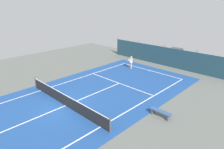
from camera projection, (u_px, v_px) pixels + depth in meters
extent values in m
plane|color=slate|center=(66.00, 106.00, 15.83)|extent=(36.00, 36.00, 0.00)
cube|color=#1E478C|center=(66.00, 106.00, 15.83)|extent=(11.02, 26.60, 0.01)
cube|color=white|center=(150.00, 71.00, 23.84)|extent=(8.22, 0.10, 0.01)
cube|color=white|center=(41.00, 90.00, 18.51)|extent=(0.10, 23.80, 0.01)
cube|color=white|center=(101.00, 127.00, 13.15)|extent=(0.10, 23.80, 0.01)
cube|color=white|center=(119.00, 83.00, 20.14)|extent=(8.22, 0.10, 0.01)
cube|color=white|center=(66.00, 106.00, 15.83)|extent=(0.10, 12.80, 0.01)
cube|color=white|center=(149.00, 71.00, 23.74)|extent=(0.10, 0.30, 0.01)
cube|color=black|center=(65.00, 100.00, 15.67)|extent=(9.92, 0.03, 0.95)
cube|color=white|center=(65.00, 95.00, 15.49)|extent=(9.92, 0.04, 0.05)
cylinder|color=#47474C|center=(36.00, 83.00, 18.91)|extent=(0.10, 0.10, 1.10)
cylinder|color=#47474C|center=(110.00, 125.00, 12.37)|extent=(0.10, 0.10, 1.10)
cube|color=#1E3D4C|center=(164.00, 56.00, 25.47)|extent=(16.22, 0.06, 2.40)
cylinder|color=#595B60|center=(118.00, 46.00, 30.75)|extent=(0.08, 0.08, 2.70)
cylinder|color=#595B60|center=(139.00, 50.00, 28.10)|extent=(0.08, 0.08, 2.70)
cylinder|color=#595B60|center=(164.00, 55.00, 25.45)|extent=(0.08, 0.08, 2.70)
cylinder|color=#595B60|center=(195.00, 61.00, 22.81)|extent=(0.08, 0.08, 2.70)
cube|color=#234C1E|center=(166.00, 60.00, 26.10)|extent=(14.60, 0.70, 1.10)
cylinder|color=#D8AD8C|center=(131.00, 66.00, 24.36)|extent=(0.12, 0.12, 0.82)
cylinder|color=#D8AD8C|center=(130.00, 65.00, 24.52)|extent=(0.12, 0.12, 0.82)
cylinder|color=white|center=(131.00, 62.00, 24.27)|extent=(0.40, 0.40, 0.22)
cube|color=white|center=(131.00, 60.00, 24.20)|extent=(0.40, 0.28, 0.56)
sphere|color=#D8AD8C|center=(131.00, 57.00, 24.05)|extent=(0.22, 0.22, 0.22)
cylinder|color=black|center=(131.00, 56.00, 24.02)|extent=(0.23, 0.23, 0.04)
cylinder|color=#D8AD8C|center=(132.00, 60.00, 24.01)|extent=(0.09, 0.09, 0.58)
cylinder|color=#D8AD8C|center=(129.00, 59.00, 24.31)|extent=(0.21, 0.53, 0.41)
cylinder|color=black|center=(127.00, 61.00, 24.24)|extent=(0.09, 0.27, 0.13)
torus|color=teal|center=(127.00, 59.00, 24.16)|extent=(0.32, 0.19, 0.29)
sphere|color=#CCDB33|center=(82.00, 78.00, 21.43)|extent=(0.07, 0.07, 0.07)
cube|color=navy|center=(175.00, 55.00, 27.71)|extent=(2.19, 4.35, 0.80)
cube|color=#2D333D|center=(175.00, 51.00, 27.48)|extent=(1.70, 2.03, 0.56)
cylinder|color=black|center=(177.00, 61.00, 26.37)|extent=(0.28, 0.66, 0.64)
cylinder|color=black|center=(164.00, 59.00, 27.43)|extent=(0.28, 0.66, 0.64)
cylinder|color=black|center=(184.00, 57.00, 28.28)|extent=(0.28, 0.66, 0.64)
cylinder|color=black|center=(172.00, 55.00, 29.33)|extent=(0.28, 0.66, 0.64)
cube|color=#335184|center=(161.00, 111.00, 14.15)|extent=(1.60, 0.40, 0.08)
cube|color=#4C4C51|center=(153.00, 111.00, 14.65)|extent=(0.08, 0.36, 0.45)
cube|color=#4C4C51|center=(169.00, 118.00, 13.81)|extent=(0.08, 0.36, 0.45)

